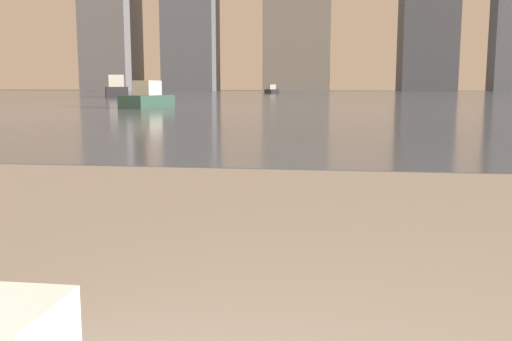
{
  "coord_description": "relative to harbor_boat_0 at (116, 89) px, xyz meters",
  "views": [
    {
      "loc": [
        0.36,
        0.25,
        1.0
      ],
      "look_at": [
        0.02,
        2.68,
        0.63
      ],
      "focal_mm": 40.0,
      "sensor_mm": 36.0,
      "label": 1
    }
  ],
  "objects": [
    {
      "name": "harbor_water",
      "position": [
        19.18,
        12.53,
        -0.7
      ],
      "size": [
        180.0,
        110.0,
        0.01
      ],
      "color": "slate",
      "rests_on": "ground_plane"
    },
    {
      "name": "harbor_boat_3",
      "position": [
        11.02,
        -24.05,
        -0.26
      ],
      "size": [
        1.68,
        3.43,
        1.23
      ],
      "color": "#335647",
      "rests_on": "harbor_water"
    },
    {
      "name": "harbor_boat_0",
      "position": [
        0.0,
        0.0,
        0.0
      ],
      "size": [
        3.78,
        5.53,
        1.97
      ],
      "color": "#2D2D33",
      "rests_on": "harbor_water"
    },
    {
      "name": "harbor_boat_2",
      "position": [
        10.96,
        27.11,
        -0.27
      ],
      "size": [
        2.28,
        3.34,
        1.19
      ],
      "color": "#2D2D33",
      "rests_on": "harbor_water"
    }
  ]
}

